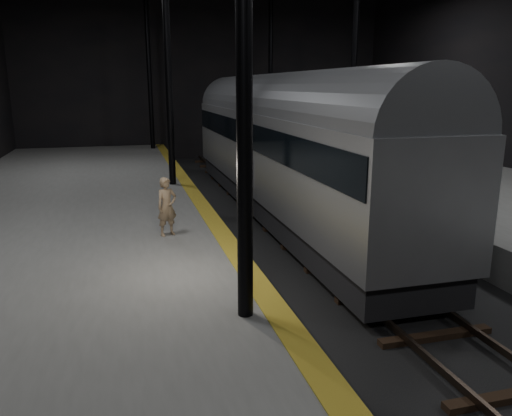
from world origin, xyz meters
name	(u,v)px	position (x,y,z in m)	size (l,w,h in m)	color
ground	(347,268)	(0.00, 0.00, 0.00)	(44.00, 44.00, 0.00)	black
platform_left	(47,278)	(-7.50, 0.00, 0.50)	(9.00, 43.80, 1.00)	#575755
tactile_strip	(228,242)	(-3.25, 0.00, 1.00)	(0.50, 43.80, 0.01)	olive
track	(347,266)	(0.00, 0.00, 0.07)	(2.40, 43.00, 0.24)	#3F3328
train	(281,140)	(0.00, 5.90, 2.86)	(2.87, 19.15, 5.12)	#93959A
woman	(167,207)	(-4.64, 1.04, 1.76)	(0.56, 0.36, 1.52)	#917759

